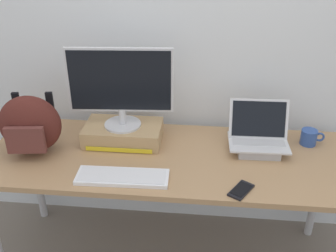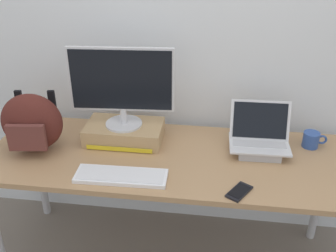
% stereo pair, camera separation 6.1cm
% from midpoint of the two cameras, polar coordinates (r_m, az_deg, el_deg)
% --- Properties ---
extents(back_wall, '(7.00, 0.10, 2.60)m').
position_cam_midpoint_polar(back_wall, '(2.32, 0.37, 13.49)').
color(back_wall, silver).
rests_on(back_wall, ground).
extents(desk, '(1.95, 0.71, 0.75)m').
position_cam_midpoint_polar(desk, '(2.17, -0.81, -5.82)').
color(desk, '#A87F56').
rests_on(desk, ground).
extents(toner_box_yellow, '(0.43, 0.26, 0.10)m').
position_cam_midpoint_polar(toner_box_yellow, '(2.26, -7.21, -1.00)').
color(toner_box_yellow, tan).
rests_on(toner_box_yellow, desk).
extents(desktop_monitor, '(0.56, 0.20, 0.45)m').
position_cam_midpoint_polar(desktop_monitor, '(2.13, -7.68, 5.71)').
color(desktop_monitor, silver).
rests_on(desktop_monitor, toner_box_yellow).
extents(open_laptop, '(0.32, 0.23, 0.26)m').
position_cam_midpoint_polar(open_laptop, '(2.21, 12.05, -2.13)').
color(open_laptop, '#ADADB2').
rests_on(open_laptop, desk).
extents(external_keyboard, '(0.46, 0.16, 0.02)m').
position_cam_midpoint_polar(external_keyboard, '(1.97, -7.47, -7.27)').
color(external_keyboard, white).
rests_on(external_keyboard, desk).
extents(messenger_backpack, '(0.35, 0.26, 0.32)m').
position_cam_midpoint_polar(messenger_backpack, '(2.23, -19.96, 0.15)').
color(messenger_backpack, '#4C1E19').
rests_on(messenger_backpack, desk).
extents(coffee_mug, '(0.13, 0.09, 0.09)m').
position_cam_midpoint_polar(coffee_mug, '(2.34, 18.95, -1.54)').
color(coffee_mug, '#2D4C93').
rests_on(coffee_mug, desk).
extents(cell_phone, '(0.13, 0.16, 0.01)m').
position_cam_midpoint_polar(cell_phone, '(1.90, 9.56, -9.09)').
color(cell_phone, black).
rests_on(cell_phone, desk).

